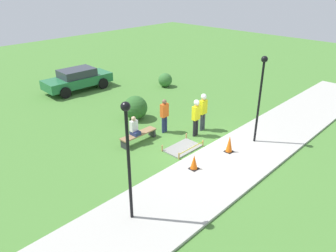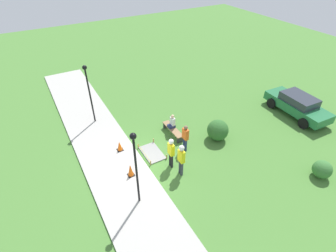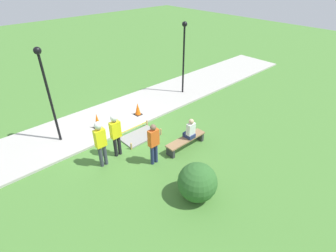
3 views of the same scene
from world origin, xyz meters
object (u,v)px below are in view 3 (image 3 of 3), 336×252
(park_bench, at_px, (186,141))
(lamppost_far, at_px, (184,48))
(bystander_in_orange_shirt, at_px, (154,142))
(worker_supervisor, at_px, (116,131))
(traffic_cone_far_patch, at_px, (97,121))
(lamppost_near, at_px, (46,83))
(worker_assistant, at_px, (100,140))
(traffic_cone_near_patch, at_px, (138,109))
(person_seated_on_bench, at_px, (190,130))

(park_bench, height_order, lamppost_far, lamppost_far)
(bystander_in_orange_shirt, bearing_deg, worker_supervisor, -60.85)
(traffic_cone_far_patch, relative_size, lamppost_near, 0.19)
(bystander_in_orange_shirt, distance_m, lamppost_near, 4.68)
(worker_assistant, bearing_deg, bystander_in_orange_shirt, 141.45)
(traffic_cone_far_patch, xyz_separation_m, lamppost_far, (-5.70, -0.18, 2.21))
(traffic_cone_far_patch, relative_size, park_bench, 0.40)
(traffic_cone_near_patch, xyz_separation_m, lamppost_near, (3.80, -0.50, 2.29))
(worker_supervisor, distance_m, worker_assistant, 0.76)
(traffic_cone_near_patch, bearing_deg, traffic_cone_far_patch, -5.80)
(worker_assistant, height_order, lamppost_far, lamppost_far)
(worker_supervisor, bearing_deg, worker_assistant, 12.38)
(park_bench, relative_size, lamppost_far, 0.49)
(bystander_in_orange_shirt, bearing_deg, person_seated_on_bench, 174.33)
(person_seated_on_bench, bearing_deg, worker_supervisor, -31.13)
(traffic_cone_far_patch, relative_size, worker_supervisor, 0.41)
(worker_assistant, bearing_deg, worker_supervisor, -167.62)
(worker_supervisor, distance_m, lamppost_far, 6.69)
(traffic_cone_near_patch, xyz_separation_m, person_seated_on_bench, (-0.07, 3.51, 0.39))
(lamppost_far, bearing_deg, worker_assistant, 20.44)
(worker_supervisor, xyz_separation_m, lamppost_near, (1.32, -2.47, 1.58))
(worker_assistant, distance_m, lamppost_far, 7.41)
(park_bench, bearing_deg, bystander_in_orange_shirt, -4.56)
(traffic_cone_far_patch, bearing_deg, worker_supervisor, 80.88)
(worker_supervisor, height_order, lamppost_far, lamppost_far)
(traffic_cone_near_patch, bearing_deg, park_bench, 87.99)
(worker_assistant, bearing_deg, lamppost_near, -77.67)
(lamppost_near, xyz_separation_m, lamppost_far, (-7.37, 0.10, -0.02))
(lamppost_far, bearing_deg, park_bench, 46.22)
(worker_assistant, xyz_separation_m, lamppost_near, (0.58, -2.63, 1.53))
(traffic_cone_far_patch, height_order, lamppost_near, lamppost_near)
(park_bench, distance_m, bystander_in_orange_shirt, 1.73)
(traffic_cone_near_patch, xyz_separation_m, traffic_cone_far_patch, (2.13, -0.22, 0.07))
(traffic_cone_far_patch, height_order, worker_assistant, worker_assistant)
(park_bench, relative_size, bystander_in_orange_shirt, 1.11)
(bystander_in_orange_shirt, bearing_deg, traffic_cone_far_patch, -83.45)
(lamppost_far, bearing_deg, person_seated_on_bench, 48.09)
(worker_supervisor, xyz_separation_m, worker_assistant, (0.74, 0.16, 0.05))
(worker_assistant, distance_m, bystander_in_orange_shirt, 1.93)
(park_bench, xyz_separation_m, bystander_in_orange_shirt, (1.60, -0.13, 0.66))
(worker_supervisor, bearing_deg, person_seated_on_bench, 148.87)
(person_seated_on_bench, height_order, lamppost_near, lamppost_near)
(person_seated_on_bench, xyz_separation_m, worker_assistant, (3.29, -1.37, 0.38))
(person_seated_on_bench, xyz_separation_m, lamppost_far, (-3.51, -3.91, 1.89))
(worker_assistant, bearing_deg, traffic_cone_near_patch, -146.49)
(traffic_cone_near_patch, distance_m, worker_assistant, 3.94)
(lamppost_near, relative_size, lamppost_far, 1.01)
(worker_supervisor, bearing_deg, lamppost_near, -61.89)
(person_seated_on_bench, distance_m, bystander_in_orange_shirt, 1.81)
(traffic_cone_near_patch, distance_m, lamppost_near, 4.46)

